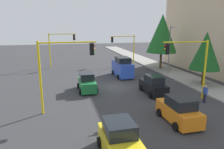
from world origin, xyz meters
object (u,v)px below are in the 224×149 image
Objects in this scene: traffic_signal_near_right at (62,63)px; street_lamp_curbside at (171,45)px; delivery_van_blue at (122,67)px; car_orange at (179,110)px; traffic_signal_far_right at (60,43)px; car_green at (87,83)px; traffic_signal_near_left at (189,59)px; car_black at (153,85)px; car_yellow at (120,140)px; tree_roadside_mid at (162,33)px; pedestrian_crossing at (205,93)px; traffic_signal_far_left at (124,44)px; tree_roadside_near at (206,51)px.

traffic_signal_near_right is 0.84× the size of street_lamp_curbside.
street_lamp_curbside is 7.45m from delivery_van_blue.
car_orange is at bearing -0.30° from delivery_van_blue.
car_green is at bearing 9.78° from traffic_signal_far_right.
traffic_signal_far_right is at bearing -150.29° from traffic_signal_near_left.
traffic_signal_near_right is 1.44× the size of car_black.
delivery_van_blue reaches higher than car_yellow.
car_black is at bearing -29.90° from tree_roadside_mid.
traffic_signal_near_right is at bearing -94.65° from pedestrian_crossing.
tree_roadside_mid reaches higher than pedestrian_crossing.
traffic_signal_far_right is at bearing -138.28° from delivery_van_blue.
car_black is at bearing -135.98° from pedestrian_crossing.
traffic_signal_near_left is at bearing -129.45° from pedestrian_crossing.
traffic_signal_far_right is at bearing -161.27° from car_orange.
street_lamp_curbside is 1.88× the size of car_green.
traffic_signal_near_right is 1.47× the size of car_orange.
tree_roadside_mid is (-14.00, 4.29, 1.72)m from traffic_signal_near_left.
car_green is (14.69, -8.80, -2.83)m from traffic_signal_far_left.
traffic_signal_far_left is 1.31× the size of car_orange.
pedestrian_crossing is (1.03, 12.69, -3.25)m from traffic_signal_near_right.
car_green and car_yellow have the same top height.
traffic_signal_far_right is 25.57m from car_orange.
traffic_signal_near_left is 1.19× the size of delivery_van_blue.
street_lamp_curbside is (-9.61, 14.93, 0.19)m from traffic_signal_near_right.
tree_roadside_mid reaches higher than car_black.
traffic_signal_far_left is at bearing 172.44° from car_orange.
street_lamp_curbside is at bearing 18.98° from traffic_signal_far_left.
traffic_signal_far_right reaches higher than pedestrian_crossing.
traffic_signal_near_left is 10.23m from street_lamp_curbside.
traffic_signal_far_right is at bearing -110.90° from tree_roadside_mid.
traffic_signal_near_right is 8.18m from car_yellow.
traffic_signal_far_right is 0.82× the size of street_lamp_curbside.
traffic_signal_near_right is at bearing -116.27° from car_orange.
traffic_signal_far_right is 1.00× the size of traffic_signal_near_left.
car_black is (7.01, -5.75, -3.45)m from street_lamp_curbside.
street_lamp_curbside is at bearing 168.12° from pedestrian_crossing.
pedestrian_crossing is (1.03, 1.25, -3.14)m from traffic_signal_near_left.
traffic_signal_near_right is at bearing -74.16° from car_black.
traffic_signal_near_right is at bearing -37.42° from delivery_van_blue.
street_lamp_curbside reaches higher than pedestrian_crossing.
car_green is 12.28m from car_yellow.
tree_roadside_mid is (-14.00, 15.73, 1.61)m from traffic_signal_near_right.
traffic_signal_far_left is at bearing -176.37° from pedestrian_crossing.
tree_roadside_near is at bearing 45.37° from traffic_signal_far_right.
street_lamp_curbside is at bearing -166.95° from tree_roadside_near.
traffic_signal_near_left is at bearing 140.98° from car_orange.
delivery_van_blue is at bearing -66.69° from tree_roadside_mid.
street_lamp_curbside is (10.39, 14.91, 0.28)m from traffic_signal_far_right.
delivery_van_blue is (-1.17, -6.68, -3.07)m from street_lamp_curbside.
pedestrian_crossing is at bearing 120.89° from car_yellow.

